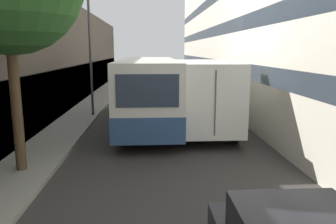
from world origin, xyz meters
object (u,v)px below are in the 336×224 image
at_px(box_truck, 199,92).
at_px(panel_van, 139,81).
at_px(bus, 148,90).
at_px(street_lamp, 88,5).

height_order(box_truck, panel_van, box_truck).
height_order(bus, street_lamp, street_lamp).
relative_size(box_truck, panel_van, 1.65).
bearing_deg(box_truck, panel_van, 105.21).
relative_size(box_truck, street_lamp, 0.96).
relative_size(bus, panel_van, 2.06).
height_order(box_truck, street_lamp, street_lamp).
bearing_deg(box_truck, bus, 162.39).
distance_m(box_truck, panel_van, 11.65).
distance_m(bus, street_lamp, 5.26).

